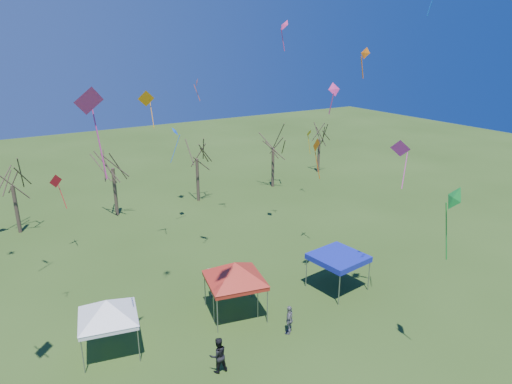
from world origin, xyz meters
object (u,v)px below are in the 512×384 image
tent_red (235,266)px  person_dark (218,355)px  tent_white_mid (233,267)px  tent_blue (338,258)px  tent_white_west (106,304)px  tree_1 (9,168)px  tree_4 (273,134)px  tree_2 (111,151)px  person_grey (289,320)px  tree_3 (196,144)px  tree_5 (320,127)px

tent_red → person_dark: 5.64m
tent_white_mid → tent_blue: (7.09, -1.60, -0.57)m
tent_white_west → tree_1: bearing=96.7°
tree_4 → tent_white_west: tree_4 is taller
tree_1 → tree_2: size_ratio=0.92×
tree_1 → person_grey: 27.22m
tree_3 → tent_white_mid: size_ratio=2.13×
tree_3 → tent_white_mid: bearing=-109.0°
tree_4 → tent_red: bearing=-128.9°
tent_white_west → tent_white_mid: bearing=1.6°
tree_1 → tent_white_mid: (10.03, -20.24, -2.95)m
tent_white_west → person_grey: size_ratio=2.29×
tree_4 → tent_blue: tree_4 is taller
tree_5 → tent_blue: bearing=-126.7°
tree_4 → tent_blue: (-9.00, -21.20, -3.79)m
tree_4 → person_grey: (-14.64, -23.54, -5.18)m
tree_3 → tent_red: bearing=-109.0°
tree_3 → tent_white_mid: 21.02m
tree_5 → person_grey: bearing=-131.9°
tree_5 → tent_blue: tree_5 is taller
tree_2 → tree_5: tree_2 is taller
tree_2 → tent_blue: (8.72, -21.57, -4.02)m
tree_3 → person_grey: 24.73m
person_dark → tree_3: bearing=-106.7°
tree_5 → tent_white_west: size_ratio=1.86×
tree_1 → tree_5: (34.49, 1.42, -0.06)m
tree_5 → tree_1: bearing=-177.6°
tree_3 → tree_5: tree_3 is taller
tree_5 → tent_blue: (-17.37, -23.26, -3.46)m
tree_1 → tree_3: size_ratio=0.95×
tree_5 → tree_3: bearing=-173.5°
tree_2 → tree_5: bearing=3.7°
tent_white_west → person_grey: bearing=-22.4°
tree_3 → tree_4: size_ratio=1.00×
person_dark → tree_1: bearing=-69.0°
tent_white_mid → person_grey: bearing=-69.8°
tree_5 → tent_blue: size_ratio=2.15×
tent_white_mid → person_grey: tent_white_mid is taller
tree_3 → tree_4: tree_3 is taller
tent_red → tent_white_west: bearing=176.7°
tree_5 → person_grey: 34.76m
tree_5 → tree_4: bearing=-166.1°
person_dark → person_grey: bearing=-165.7°
tree_2 → tent_white_mid: bearing=-85.3°
tree_1 → person_grey: bearing=-64.6°
tent_blue → person_grey: 6.27m
tent_white_mid → tree_5: bearing=41.5°
tree_3 → person_grey: size_ratio=4.51×
tree_1 → tree_2: (8.40, -0.27, 0.50)m
tree_5 → person_grey: size_ratio=4.25×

